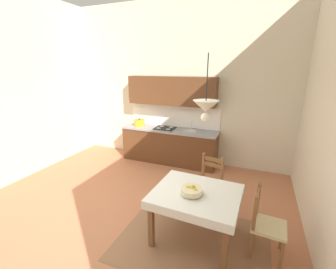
{
  "coord_description": "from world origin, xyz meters",
  "views": [
    {
      "loc": [
        1.95,
        -2.62,
        2.43
      ],
      "look_at": [
        0.38,
        1.24,
        1.16
      ],
      "focal_mm": 23.85,
      "sensor_mm": 36.0,
      "label": 1
    }
  ],
  "objects": [
    {
      "name": "ground_plane",
      "position": [
        0.0,
        0.0,
        -0.05
      ],
      "size": [
        6.24,
        6.2,
        0.1
      ],
      "primitive_type": "cube",
      "color": "#B7704C"
    },
    {
      "name": "wall_back",
      "position": [
        0.0,
        2.86,
        1.99
      ],
      "size": [
        6.24,
        0.12,
        3.98
      ],
      "primitive_type": "cube",
      "color": "beige",
      "rests_on": "ground_plane"
    },
    {
      "name": "area_rug",
      "position": [
        1.29,
        -0.04,
        0.0
      ],
      "size": [
        2.1,
        1.6,
        0.01
      ],
      "primitive_type": "cube",
      "color": "#8E6245",
      "rests_on": "ground_plane"
    },
    {
      "name": "kitchen_cabinetry",
      "position": [
        -0.1,
        2.53,
        0.86
      ],
      "size": [
        2.49,
        0.63,
        2.2
      ],
      "color": "#56331C",
      "rests_on": "ground_plane"
    },
    {
      "name": "dining_table",
      "position": [
        1.29,
        0.06,
        0.62
      ],
      "size": [
        1.23,
        1.04,
        0.75
      ],
      "color": "brown",
      "rests_on": "ground_plane"
    },
    {
      "name": "dining_chair_kitchen_side",
      "position": [
        1.28,
        0.94,
        0.44
      ],
      "size": [
        0.49,
        0.49,
        0.93
      ],
      "color": "#D1BC89",
      "rests_on": "ground_plane"
    },
    {
      "name": "dining_chair_window_side",
      "position": [
        2.21,
        0.13,
        0.44
      ],
      "size": [
        0.45,
        0.45,
        0.93
      ],
      "color": "#D1BC89",
      "rests_on": "ground_plane"
    },
    {
      "name": "fruit_bowl",
      "position": [
        1.24,
        -0.01,
        0.81
      ],
      "size": [
        0.3,
        0.3,
        0.12
      ],
      "color": "beige",
      "rests_on": "dining_table"
    },
    {
      "name": "pendant_lamp",
      "position": [
        1.37,
        0.03,
        1.96
      ],
      "size": [
        0.32,
        0.32,
        0.8
      ],
      "color": "black"
    }
  ]
}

